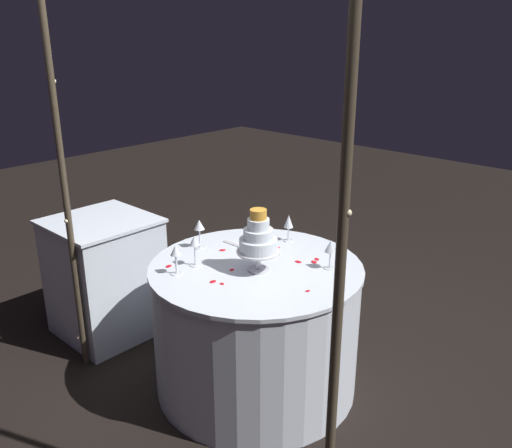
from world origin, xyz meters
TOP-DOWN VIEW (x-y plane):
  - ground_plane at (0.00, 0.00)m, footprint 12.00×12.00m
  - decorative_arch at (-0.00, 0.55)m, footprint 1.81×0.06m
  - main_table at (0.00, 0.00)m, footprint 1.12×1.12m
  - side_table at (1.10, 0.24)m, footprint 0.60×0.60m
  - tiered_cake at (-0.05, 0.03)m, footprint 0.22×0.22m
  - wine_glass_0 at (0.16, -0.20)m, footprint 0.06×0.06m
  - wine_glass_1 at (0.40, 0.04)m, footprint 0.06×0.06m
  - wine_glass_2 at (0.23, 0.21)m, footprint 0.06×0.06m
  - wine_glass_3 at (-0.30, -0.23)m, footprint 0.06×0.06m
  - wine_glass_4 at (0.22, 0.34)m, footprint 0.06×0.06m
  - wine_glass_5 at (0.10, -0.39)m, footprint 0.06×0.06m
  - cake_knife at (0.20, -0.12)m, footprint 0.30×0.03m
  - rose_petal_0 at (0.06, -0.23)m, footprint 0.03×0.02m
  - rose_petal_1 at (-0.03, 0.27)m, footprint 0.03×0.02m
  - rose_petal_2 at (-0.38, 0.05)m, footprint 0.02×0.03m
  - rose_petal_3 at (-0.13, -0.18)m, footprint 0.04×0.03m
  - rose_petal_4 at (-0.18, -0.28)m, footprint 0.04×0.04m
  - rose_petal_5 at (0.11, -0.03)m, footprint 0.03×0.04m
  - rose_petal_6 at (0.32, 0.32)m, footprint 0.03×0.04m
  - rose_petal_7 at (0.05, 0.12)m, footprint 0.03×0.04m
  - rose_petal_8 at (0.02, 0.28)m, footprint 0.03×0.04m
  - rose_petal_9 at (0.28, -0.02)m, footprint 0.04×0.05m
  - rose_petal_10 at (-0.19, -0.24)m, footprint 0.05×0.04m
  - rose_petal_11 at (0.08, -0.26)m, footprint 0.04×0.04m

SIDE VIEW (x-z plane):
  - ground_plane at x=0.00m, z-range 0.00..0.00m
  - main_table at x=0.00m, z-range 0.00..0.72m
  - side_table at x=1.10m, z-range 0.00..0.77m
  - rose_petal_0 at x=0.06m, z-range 0.72..0.73m
  - rose_petal_1 at x=-0.03m, z-range 0.72..0.73m
  - rose_petal_2 at x=-0.38m, z-range 0.72..0.73m
  - rose_petal_3 at x=-0.13m, z-range 0.72..0.73m
  - rose_petal_4 at x=-0.18m, z-range 0.72..0.73m
  - rose_petal_5 at x=0.11m, z-range 0.72..0.73m
  - rose_petal_6 at x=0.32m, z-range 0.72..0.73m
  - rose_petal_7 at x=0.05m, z-range 0.72..0.73m
  - rose_petal_8 at x=0.02m, z-range 0.72..0.73m
  - rose_petal_9 at x=0.28m, z-range 0.72..0.73m
  - rose_petal_10 at x=-0.19m, z-range 0.72..0.73m
  - rose_petal_11 at x=0.08m, z-range 0.72..0.73m
  - cake_knife at x=0.20m, z-range 0.72..0.73m
  - wine_glass_0 at x=0.16m, z-range 0.76..0.90m
  - wine_glass_5 at x=0.10m, z-range 0.76..0.91m
  - wine_glass_4 at x=0.22m, z-range 0.76..0.91m
  - wine_glass_3 at x=-0.30m, z-range 0.76..0.92m
  - wine_glass_2 at x=0.23m, z-range 0.77..0.93m
  - wine_glass_1 at x=0.40m, z-range 0.77..0.93m
  - tiered_cake at x=-0.05m, z-range 0.73..1.06m
  - decorative_arch at x=0.00m, z-range 0.32..2.80m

